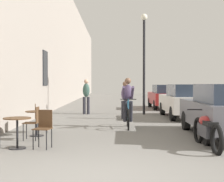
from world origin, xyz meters
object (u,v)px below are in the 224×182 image
Objects in this scene: parked_car_second at (184,101)px; street_lamp at (143,51)px; cyclist_on_bicycle at (127,104)px; parked_car_third at (164,96)px; cafe_table_mid at (36,118)px; parked_motorcycle at (206,131)px; cafe_table_near at (16,126)px; cafe_chair_near_toward_wall at (43,126)px; cafe_chair_mid_toward_street at (38,116)px; parked_car_nearest at (224,110)px; cafe_chair_mid_toward_wall at (33,121)px; pedestrian_mid at (85,94)px; pedestrian_near at (124,98)px.

street_lamp is at bearing 134.56° from parked_car_second.
parked_car_third is (2.66, 8.65, -0.06)m from cyclist_on_bicycle.
parked_motorcycle is at bearing -21.90° from cafe_table_mid.
cafe_table_near is 0.81× the size of cafe_chair_near_toward_wall.
cafe_table_near is at bearing -89.00° from cafe_chair_mid_toward_street.
parked_car_nearest is (1.62, -6.95, -2.33)m from street_lamp.
cafe_chair_mid_toward_wall is 0.51× the size of cyclist_on_bicycle.
cafe_table_near is 13.52m from parked_car_third.
cafe_chair_mid_toward_street is 0.18× the size of street_lamp.
cafe_table_mid is 0.81× the size of cafe_chair_mid_toward_wall.
pedestrian_mid is at bearing 83.96° from cafe_table_near.
cafe_chair_mid_toward_wall is at bearing -136.02° from cyclist_on_bicycle.
cafe_chair_mid_toward_wall is 4.46m from parked_motorcycle.
cafe_table_mid is at bearing -145.64° from cyclist_on_bicycle.
parked_car_nearest is (4.45, -7.13, -0.20)m from pedestrian_mid.
cafe_table_mid is 0.81× the size of cafe_chair_mid_toward_street.
cafe_chair_mid_toward_wall is 0.21× the size of parked_car_nearest.
cafe_chair_near_toward_wall is at bearing -179.57° from parked_motorcycle.
street_lamp reaches higher than parked_car_second.
parked_car_nearest is at bearing -38.42° from cyclist_on_bicycle.
parked_car_second is (5.42, 6.91, 0.24)m from cafe_table_near.
street_lamp is 7.50m from parked_car_nearest.
cafe_table_mid is 0.70m from cafe_chair_mid_toward_wall.
parked_car_third reaches higher than cafe_table_near.
pedestrian_near is at bearing 118.20° from parked_car_nearest.
parked_car_nearest is at bearing -90.46° from parked_car_second.
cyclist_on_bicycle is (2.15, 3.66, 0.29)m from cafe_chair_near_toward_wall.
cafe_table_mid is at bearing -120.48° from pedestrian_near.
parked_car_nearest is 1.05× the size of parked_car_third.
pedestrian_mid reaches higher than parked_motorcycle.
pedestrian_near reaches higher than cafe_table_near.
cafe_chair_mid_toward_street and cafe_chair_mid_toward_wall have the same top height.
cafe_table_near is 8.78m from parked_car_second.
cyclist_on_bicycle is 0.43× the size of parked_car_third.
parked_motorcycle is (3.51, -8.67, -0.57)m from pedestrian_mid.
parked_car_second is (2.65, 0.39, -0.14)m from pedestrian_near.
cafe_chair_mid_toward_street is 0.52× the size of pedestrian_mid.
cafe_table_near is at bearing -128.11° from parked_car_second.
pedestrian_mid reaches higher than cafe_table_near.
cafe_table_near is 0.45× the size of pedestrian_near.
cafe_chair_near_toward_wall reaches higher than cafe_table_near.
cafe_table_near is 0.17× the size of parked_car_second.
parked_car_second is 1.94× the size of parked_motorcycle.
cyclist_on_bicycle reaches higher than pedestrian_near.
parked_car_third is (5.46, 9.89, 0.23)m from cafe_chair_mid_toward_street.
pedestrian_mid is (0.90, 6.90, 0.45)m from cafe_table_mid.
street_lamp is (1.00, 2.07, 2.21)m from pedestrian_near.
pedestrian_mid is at bearing 81.20° from cafe_chair_mid_toward_street.
cafe_chair_mid_toward_wall is 8.66m from street_lamp.
cyclist_on_bicycle is 5.36m from pedestrian_mid.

